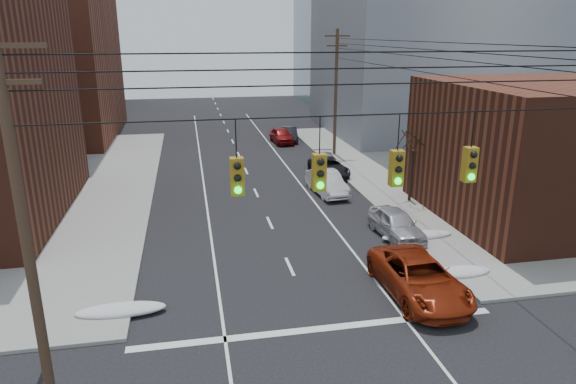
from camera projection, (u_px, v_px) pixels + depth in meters
name	position (u px, v px, depth m)	size (l,w,h in m)	color
sidewalk_ne	(567.00, 163.00, 43.44)	(40.00, 40.00, 0.15)	gray
building_brick_far	(36.00, 66.00, 75.99)	(22.00, 18.00, 12.00)	#4F2417
building_office	(433.00, 15.00, 54.76)	(22.00, 20.00, 25.00)	gray
building_glass	(368.00, 30.00, 79.93)	(20.00, 18.00, 22.00)	gray
building_storefront	(575.00, 151.00, 30.32)	(16.00, 12.00, 8.00)	#4F2417
utility_pole_left	(26.00, 238.00, 12.74)	(2.20, 0.28, 11.00)	#473323
utility_pole_far	(336.00, 91.00, 44.91)	(2.20, 0.28, 11.00)	#473323
traffic_signals	(359.00, 168.00, 13.88)	(17.00, 0.42, 2.02)	black
street_light	(20.00, 211.00, 15.44)	(0.44, 0.44, 9.32)	gray
bare_tree	(411.00, 168.00, 33.02)	(2.09, 2.20, 4.93)	black
snow_nw	(121.00, 310.00, 20.22)	(3.50, 1.08, 0.42)	silver
snow_ne	(459.00, 272.00, 23.41)	(3.00, 1.08, 0.42)	silver
snow_east_far	(417.00, 236.00, 27.63)	(4.00, 1.08, 0.42)	silver
red_pickup	(419.00, 277.00, 21.58)	(2.73, 5.92, 1.64)	maroon
parked_car_a	(396.00, 224.00, 27.79)	(1.82, 4.52, 1.54)	silver
parked_car_b	(327.00, 183.00, 35.33)	(1.66, 4.75, 1.57)	silver
parked_car_c	(329.00, 167.00, 39.92)	(2.23, 4.84, 1.35)	black
parked_car_d	(326.00, 162.00, 41.44)	(1.84, 4.53, 1.31)	#B0B0B5
parked_car_e	(282.00, 136.00, 51.66)	(1.78, 4.42, 1.51)	maroon
parked_car_f	(289.00, 134.00, 52.66)	(1.49, 4.28, 1.41)	black
lot_car_a	(28.00, 197.00, 31.94)	(1.51, 4.32, 1.42)	silver
lot_car_b	(26.00, 195.00, 32.27)	(2.47, 5.36, 1.49)	#A4A4A9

